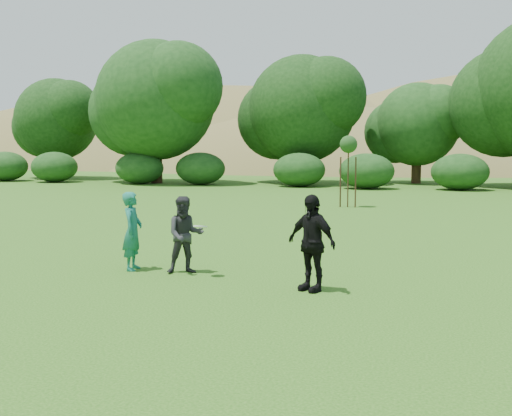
% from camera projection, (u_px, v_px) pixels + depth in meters
% --- Properties ---
extents(ground, '(120.00, 120.00, 0.00)m').
position_uv_depth(ground, '(213.00, 285.00, 11.60)').
color(ground, '#19470C').
rests_on(ground, ground).
extents(player_teal, '(0.46, 0.63, 1.58)m').
position_uv_depth(player_teal, '(132.00, 231.00, 12.87)').
color(player_teal, '#176755').
rests_on(player_teal, ground).
extents(player_grey, '(0.92, 0.85, 1.52)m').
position_uv_depth(player_grey, '(185.00, 235.00, 12.56)').
color(player_grey, '#28292B').
rests_on(player_grey, ground).
extents(player_black, '(1.06, 0.83, 1.68)m').
position_uv_depth(player_black, '(311.00, 243.00, 11.05)').
color(player_black, black).
rests_on(player_black, ground).
extents(frisbee, '(0.27, 0.27, 0.07)m').
position_uv_depth(frisbee, '(200.00, 226.00, 12.18)').
color(frisbee, white).
rests_on(frisbee, ground).
extents(sapling, '(0.70, 0.70, 2.85)m').
position_uv_depth(sapling, '(348.00, 146.00, 25.32)').
color(sapling, '#372215').
rests_on(sapling, ground).
extents(hillside, '(150.00, 72.00, 52.00)m').
position_uv_depth(hillside, '(389.00, 262.00, 78.74)').
color(hillside, olive).
rests_on(hillside, ground).
extents(tree_row, '(53.92, 10.38, 9.62)m').
position_uv_depth(tree_row, '(421.00, 103.00, 37.84)').
color(tree_row, '#3A2616').
rests_on(tree_row, ground).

